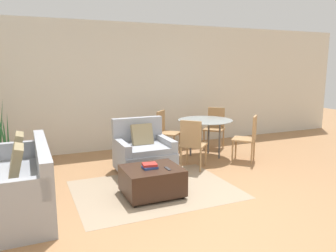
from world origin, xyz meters
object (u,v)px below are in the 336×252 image
Objects in this scene: ottoman at (152,180)px; dining_chair_far_right at (215,125)px; dining_table at (205,124)px; book_stack at (150,166)px; tv_remote_primary at (168,169)px; dining_chair_near_left at (192,141)px; tv_remote_secondary at (152,165)px; dining_chair_far_left at (165,129)px; armchair at (143,153)px; potted_plant at (5,162)px; dining_chair_near_right at (249,135)px; couch at (15,188)px.

dining_chair_far_right is (2.31, 2.06, 0.29)m from ottoman.
dining_table is at bearing 40.39° from ottoman.
book_stack is 1.37× the size of tv_remote_primary.
dining_chair_near_left reaches higher than tv_remote_primary.
dining_chair_near_left reaches higher than ottoman.
dining_chair_far_right reaches higher than tv_remote_secondary.
dining_table is at bearing 46.33° from tv_remote_primary.
book_stack is 0.24× the size of dining_chair_far_left.
dining_chair_near_left reaches higher than book_stack.
tv_remote_secondary is 2.16m from dining_table.
dining_chair_near_left is at bearing -12.01° from armchair.
potted_plant is (-1.93, 1.71, -0.18)m from book_stack.
dining_chair_near_right is at bearing 24.63° from tv_remote_primary.
dining_table reaches higher than ottoman.
book_stack reaches higher than tv_remote_primary.
potted_plant is at bearing 162.67° from armchair.
dining_chair_near_left is 1.00× the size of dining_chair_far_left.
dining_table is 1.21× the size of dining_chair_near_left.
dining_chair_near_right is (2.34, 0.84, 0.07)m from book_stack.
potted_plant reaches higher than couch.
dining_chair_near_right is (2.31, 0.83, 0.29)m from ottoman.
armchair is 1.03× the size of dining_chair_near_right.
tv_remote_secondary is (0.04, 0.09, 0.19)m from ottoman.
dining_chair_far_right is at bearing 41.39° from book_stack.
potted_plant reaches higher than tv_remote_secondary.
dining_chair_near_right is 1.73m from dining_chair_far_left.
couch is at bearing -155.85° from dining_chair_far_right.
couch is 2.09× the size of armchair.
dining_chair_near_left is at bearing -15.87° from potted_plant.
dining_chair_far_right is at bearing 90.00° from dining_chair_near_right.
dining_table reaches higher than tv_remote_primary.
tv_remote_primary is at bearing -132.81° from dining_chair_near_left.
dining_chair_near_right is 1.00× the size of dining_chair_far_right.
tv_remote_primary is 0.27m from tv_remote_secondary.
book_stack is 0.12m from tv_remote_secondary.
dining_chair_near_left is at bearing -135.00° from dining_table.
potted_plant is (-2.15, 1.84, -0.15)m from tv_remote_primary.
ottoman is 0.30m from tv_remote_primary.
dining_chair_near_left and dining_chair_far_right have the same top height.
ottoman is at bearing -40.90° from potted_plant.
dining_chair_near_left is (1.09, 0.83, 0.29)m from ottoman.
dining_table is (1.51, 1.59, 0.26)m from tv_remote_primary.
dining_chair_near_left is at bearing 47.19° from tv_remote_primary.
armchair is 0.71× the size of potted_plant.
dining_chair_near_left is (2.86, 0.61, 0.21)m from couch.
dining_chair_far_left is at bearing 6.65° from potted_plant.
book_stack is at bearing -127.32° from tv_remote_secondary.
armchair is at bearing 167.99° from dining_chair_near_left.
couch is 8.90× the size of book_stack.
dining_table is at bearing 19.35° from couch.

